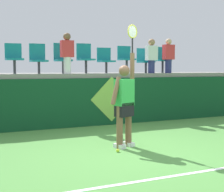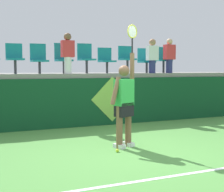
{
  "view_description": "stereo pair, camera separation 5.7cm",
  "coord_description": "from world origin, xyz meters",
  "px_view_note": "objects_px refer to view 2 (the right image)",
  "views": [
    {
      "loc": [
        -3.05,
        -5.56,
        1.6
      ],
      "look_at": [
        -0.01,
        1.12,
        0.99
      ],
      "focal_mm": 54.42,
      "sensor_mm": 36.0,
      "label": 1
    },
    {
      "loc": [
        -3.0,
        -5.59,
        1.6
      ],
      "look_at": [
        -0.01,
        1.12,
        0.99
      ],
      "focal_mm": 54.42,
      "sensor_mm": 36.0,
      "label": 2
    }
  ],
  "objects_px": {
    "stadium_chair_5": "(86,57)",
    "spectator_1": "(152,55)",
    "tennis_player": "(124,101)",
    "spectator_2": "(169,55)",
    "stadium_chair_4": "(63,57)",
    "stadium_chair_7": "(126,57)",
    "spectator_0": "(68,52)",
    "stadium_chair_2": "(15,57)",
    "stadium_chair_6": "(106,59)",
    "tennis_ball": "(117,150)",
    "stadium_chair_3": "(39,58)",
    "stadium_chair_8": "(146,60)",
    "stadium_chair_9": "(162,58)"
  },
  "relations": [
    {
      "from": "tennis_ball",
      "to": "stadium_chair_8",
      "type": "bearing_deg",
      "value": 53.77
    },
    {
      "from": "stadium_chair_4",
      "to": "stadium_chair_6",
      "type": "bearing_deg",
      "value": -0.38
    },
    {
      "from": "stadium_chair_5",
      "to": "stadium_chair_9",
      "type": "relative_size",
      "value": 1.04
    },
    {
      "from": "stadium_chair_3",
      "to": "stadium_chair_5",
      "type": "distance_m",
      "value": 1.37
    },
    {
      "from": "stadium_chair_8",
      "to": "spectator_1",
      "type": "relative_size",
      "value": 0.75
    },
    {
      "from": "spectator_2",
      "to": "spectator_0",
      "type": "bearing_deg",
      "value": -178.99
    },
    {
      "from": "stadium_chair_7",
      "to": "spectator_2",
      "type": "xyz_separation_m",
      "value": [
        1.3,
        -0.4,
        0.08
      ]
    },
    {
      "from": "stadium_chair_3",
      "to": "spectator_2",
      "type": "height_order",
      "value": "spectator_2"
    },
    {
      "from": "stadium_chair_4",
      "to": "stadium_chair_7",
      "type": "relative_size",
      "value": 1.04
    },
    {
      "from": "stadium_chair_2",
      "to": "stadium_chair_7",
      "type": "bearing_deg",
      "value": -0.04
    },
    {
      "from": "tennis_player",
      "to": "stadium_chair_7",
      "type": "bearing_deg",
      "value": 62.93
    },
    {
      "from": "spectator_0",
      "to": "stadium_chair_4",
      "type": "bearing_deg",
      "value": 90.0
    },
    {
      "from": "tennis_ball",
      "to": "spectator_0",
      "type": "height_order",
      "value": "spectator_0"
    },
    {
      "from": "stadium_chair_2",
      "to": "spectator_0",
      "type": "height_order",
      "value": "spectator_0"
    },
    {
      "from": "stadium_chair_3",
      "to": "spectator_0",
      "type": "distance_m",
      "value": 0.84
    },
    {
      "from": "stadium_chair_4",
      "to": "stadium_chair_8",
      "type": "xyz_separation_m",
      "value": [
        2.68,
        -0.01,
        -0.04
      ]
    },
    {
      "from": "stadium_chair_5",
      "to": "spectator_0",
      "type": "xyz_separation_m",
      "value": [
        -0.68,
        -0.47,
        0.1
      ]
    },
    {
      "from": "tennis_player",
      "to": "spectator_2",
      "type": "height_order",
      "value": "spectator_2"
    },
    {
      "from": "stadium_chair_8",
      "to": "stadium_chair_9",
      "type": "bearing_deg",
      "value": -0.11
    },
    {
      "from": "tennis_ball",
      "to": "stadium_chair_8",
      "type": "distance_m",
      "value": 4.88
    },
    {
      "from": "stadium_chair_8",
      "to": "stadium_chair_3",
      "type": "bearing_deg",
      "value": 179.92
    },
    {
      "from": "stadium_chair_5",
      "to": "stadium_chair_8",
      "type": "height_order",
      "value": "stadium_chair_5"
    },
    {
      "from": "stadium_chair_3",
      "to": "stadium_chair_5",
      "type": "relative_size",
      "value": 0.95
    },
    {
      "from": "tennis_player",
      "to": "stadium_chair_8",
      "type": "bearing_deg",
      "value": 54.46
    },
    {
      "from": "stadium_chair_2",
      "to": "stadium_chair_9",
      "type": "xyz_separation_m",
      "value": [
        4.64,
        -0.0,
        0.02
      ]
    },
    {
      "from": "tennis_player",
      "to": "stadium_chair_8",
      "type": "xyz_separation_m",
      "value": [
        2.37,
        3.32,
        0.93
      ]
    },
    {
      "from": "stadium_chair_8",
      "to": "stadium_chair_7",
      "type": "bearing_deg",
      "value": -179.7
    },
    {
      "from": "stadium_chair_3",
      "to": "stadium_chair_4",
      "type": "relative_size",
      "value": 0.96
    },
    {
      "from": "tennis_player",
      "to": "spectator_0",
      "type": "xyz_separation_m",
      "value": [
        -0.31,
        2.85,
        1.09
      ]
    },
    {
      "from": "stadium_chair_2",
      "to": "stadium_chair_4",
      "type": "height_order",
      "value": "stadium_chair_4"
    },
    {
      "from": "stadium_chair_4",
      "to": "stadium_chair_7",
      "type": "distance_m",
      "value": 2.01
    },
    {
      "from": "tennis_ball",
      "to": "tennis_player",
      "type": "bearing_deg",
      "value": 47.52
    },
    {
      "from": "spectator_1",
      "to": "stadium_chair_2",
      "type": "bearing_deg",
      "value": 174.15
    },
    {
      "from": "tennis_ball",
      "to": "stadium_chair_8",
      "type": "height_order",
      "value": "stadium_chair_8"
    },
    {
      "from": "spectator_0",
      "to": "spectator_1",
      "type": "height_order",
      "value": "spectator_0"
    },
    {
      "from": "stadium_chair_2",
      "to": "spectator_2",
      "type": "distance_m",
      "value": 4.65
    },
    {
      "from": "stadium_chair_3",
      "to": "stadium_chair_6",
      "type": "height_order",
      "value": "stadium_chair_3"
    },
    {
      "from": "tennis_player",
      "to": "stadium_chair_5",
      "type": "distance_m",
      "value": 3.49
    },
    {
      "from": "stadium_chair_4",
      "to": "spectator_1",
      "type": "bearing_deg",
      "value": -8.87
    },
    {
      "from": "tennis_player",
      "to": "spectator_2",
      "type": "xyz_separation_m",
      "value": [
        2.99,
        2.91,
        1.07
      ]
    },
    {
      "from": "spectator_1",
      "to": "stadium_chair_5",
      "type": "bearing_deg",
      "value": 168.26
    },
    {
      "from": "stadium_chair_6",
      "to": "spectator_1",
      "type": "relative_size",
      "value": 0.74
    },
    {
      "from": "tennis_ball",
      "to": "stadium_chair_3",
      "type": "height_order",
      "value": "stadium_chair_3"
    },
    {
      "from": "stadium_chair_5",
      "to": "spectator_2",
      "type": "height_order",
      "value": "spectator_2"
    },
    {
      "from": "stadium_chair_9",
      "to": "spectator_0",
      "type": "xyz_separation_m",
      "value": [
        -3.3,
        -0.46,
        0.11
      ]
    },
    {
      "from": "stadium_chair_4",
      "to": "tennis_player",
      "type": "bearing_deg",
      "value": -84.63
    },
    {
      "from": "spectator_0",
      "to": "stadium_chair_6",
      "type": "bearing_deg",
      "value": 19.16
    },
    {
      "from": "stadium_chair_7",
      "to": "stadium_chair_3",
      "type": "bearing_deg",
      "value": 179.82
    },
    {
      "from": "stadium_chair_5",
      "to": "spectator_1",
      "type": "height_order",
      "value": "spectator_1"
    },
    {
      "from": "stadium_chair_5",
      "to": "spectator_1",
      "type": "bearing_deg",
      "value": -11.74
    }
  ]
}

